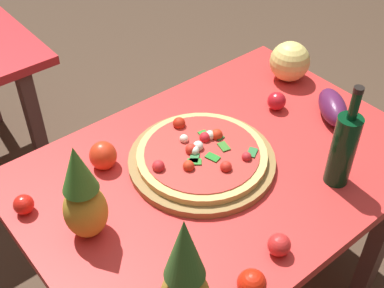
# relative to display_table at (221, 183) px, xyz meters

# --- Properties ---
(display_table) EXTENTS (1.30, 0.91, 0.73)m
(display_table) POSITION_rel_display_table_xyz_m (0.00, 0.00, 0.00)
(display_table) COLOR brown
(display_table) RESTS_ON ground_plane
(pizza_board) EXTENTS (0.48, 0.48, 0.02)m
(pizza_board) POSITION_rel_display_table_xyz_m (-0.05, 0.05, 0.10)
(pizza_board) COLOR olive
(pizza_board) RESTS_ON display_table
(pizza) EXTENTS (0.42, 0.42, 0.06)m
(pizza) POSITION_rel_display_table_xyz_m (-0.05, 0.05, 0.12)
(pizza) COLOR #DEB465
(pizza) RESTS_ON pizza_board
(wine_bottle) EXTENTS (0.08, 0.08, 0.35)m
(wine_bottle) POSITION_rel_display_table_xyz_m (0.23, -0.27, 0.22)
(wine_bottle) COLOR black
(wine_bottle) RESTS_ON display_table
(pineapple_left) EXTENTS (0.12, 0.12, 0.32)m
(pineapple_left) POSITION_rel_display_table_xyz_m (-0.47, 0.04, 0.23)
(pineapple_left) COLOR #BD8F2C
(pineapple_left) RESTS_ON display_table
(pineapple_right) EXTENTS (0.12, 0.12, 0.37)m
(pineapple_right) POSITION_rel_display_table_xyz_m (-0.43, -0.35, 0.25)
(pineapple_right) COLOR #AC832C
(pineapple_right) RESTS_ON display_table
(melon) EXTENTS (0.16, 0.16, 0.16)m
(melon) POSITION_rel_display_table_xyz_m (0.54, 0.21, 0.16)
(melon) COLOR #E9D372
(melon) RESTS_ON display_table
(bell_pepper) EXTENTS (0.09, 0.09, 0.10)m
(bell_pepper) POSITION_rel_display_table_xyz_m (-0.30, 0.24, 0.13)
(bell_pepper) COLOR red
(bell_pepper) RESTS_ON display_table
(eggplant) EXTENTS (0.19, 0.21, 0.09)m
(eggplant) POSITION_rel_display_table_xyz_m (0.47, -0.06, 0.13)
(eggplant) COLOR #521B44
(eggplant) RESTS_ON display_table
(tomato_beside_pepper) EXTENTS (0.06, 0.06, 0.06)m
(tomato_beside_pepper) POSITION_rel_display_table_xyz_m (-0.11, -0.35, 0.12)
(tomato_beside_pepper) COLOR red
(tomato_beside_pepper) RESTS_ON display_table
(tomato_near_board) EXTENTS (0.07, 0.07, 0.07)m
(tomato_near_board) POSITION_rel_display_table_xyz_m (0.36, 0.10, 0.12)
(tomato_near_board) COLOR red
(tomato_near_board) RESTS_ON display_table
(tomato_at_corner) EXTENTS (0.06, 0.06, 0.06)m
(tomato_at_corner) POSITION_rel_display_table_xyz_m (-0.58, 0.22, 0.11)
(tomato_at_corner) COLOR red
(tomato_at_corner) RESTS_ON display_table
(tomato_by_bottle) EXTENTS (0.08, 0.08, 0.08)m
(tomato_by_bottle) POSITION_rel_display_table_xyz_m (-0.26, -0.39, 0.12)
(tomato_by_bottle) COLOR red
(tomato_by_bottle) RESTS_ON display_table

